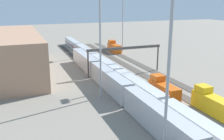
{
  "coord_description": "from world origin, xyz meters",
  "views": [
    {
      "loc": [
        -62.53,
        32.4,
        22.85
      ],
      "look_at": [
        6.9,
        5.43,
        2.5
      ],
      "focal_mm": 40.88,
      "sensor_mm": 36.0,
      "label": 1
    }
  ],
  "objects_px": {
    "train_on_track_0": "(114,47)",
    "light_mast_1": "(100,14)",
    "train_on_track_2": "(163,90)",
    "light_mast_3": "(171,32)",
    "signal_gantry": "(125,51)",
    "light_mast_2": "(173,12)",
    "train_on_track_3": "(116,73)",
    "train_on_track_1": "(211,103)",
    "train_on_track_4": "(110,81)",
    "light_mast_0": "(123,9)",
    "maintenance_shed": "(9,53)"
  },
  "relations": [
    {
      "from": "train_on_track_2",
      "to": "maintenance_shed",
      "type": "height_order",
      "value": "maintenance_shed"
    },
    {
      "from": "light_mast_2",
      "to": "signal_gantry",
      "type": "bearing_deg",
      "value": 58.48
    },
    {
      "from": "light_mast_2",
      "to": "light_mast_3",
      "type": "xyz_separation_m",
      "value": [
        -36.4,
        25.16,
        -0.65
      ]
    },
    {
      "from": "light_mast_2",
      "to": "light_mast_3",
      "type": "distance_m",
      "value": 44.26
    },
    {
      "from": "train_on_track_1",
      "to": "light_mast_3",
      "type": "bearing_deg",
      "value": 119.57
    },
    {
      "from": "signal_gantry",
      "to": "train_on_track_2",
      "type": "bearing_deg",
      "value": 180.0
    },
    {
      "from": "light_mast_2",
      "to": "maintenance_shed",
      "type": "relative_size",
      "value": 0.64
    },
    {
      "from": "train_on_track_2",
      "to": "light_mast_3",
      "type": "relative_size",
      "value": 0.33
    },
    {
      "from": "train_on_track_3",
      "to": "light_mast_0",
      "type": "distance_m",
      "value": 46.08
    },
    {
      "from": "light_mast_0",
      "to": "light_mast_3",
      "type": "distance_m",
      "value": 81.76
    },
    {
      "from": "light_mast_0",
      "to": "light_mast_1",
      "type": "bearing_deg",
      "value": 151.33
    },
    {
      "from": "light_mast_1",
      "to": "signal_gantry",
      "type": "xyz_separation_m",
      "value": [
        17.09,
        -13.88,
        -12.6
      ]
    },
    {
      "from": "train_on_track_2",
      "to": "signal_gantry",
      "type": "relative_size",
      "value": 0.4
    },
    {
      "from": "train_on_track_4",
      "to": "light_mast_2",
      "type": "relative_size",
      "value": 2.28
    },
    {
      "from": "train_on_track_1",
      "to": "train_on_track_0",
      "type": "xyz_separation_m",
      "value": [
        67.93,
        -5.0,
        0.0
      ]
    },
    {
      "from": "train_on_track_2",
      "to": "light_mast_0",
      "type": "bearing_deg",
      "value": -13.73
    },
    {
      "from": "train_on_track_2",
      "to": "train_on_track_0",
      "type": "relative_size",
      "value": 1.0
    },
    {
      "from": "light_mast_2",
      "to": "train_on_track_2",
      "type": "bearing_deg",
      "value": 141.99
    },
    {
      "from": "train_on_track_2",
      "to": "train_on_track_0",
      "type": "xyz_separation_m",
      "value": [
        57.24,
        -10.0,
        0.0
      ]
    },
    {
      "from": "train_on_track_1",
      "to": "train_on_track_4",
      "type": "relative_size",
      "value": 0.14
    },
    {
      "from": "train_on_track_4",
      "to": "train_on_track_2",
      "type": "distance_m",
      "value": 14.18
    },
    {
      "from": "light_mast_0",
      "to": "light_mast_2",
      "type": "distance_m",
      "value": 40.87
    },
    {
      "from": "train_on_track_1",
      "to": "train_on_track_4",
      "type": "height_order",
      "value": "same"
    },
    {
      "from": "light_mast_0",
      "to": "light_mast_2",
      "type": "bearing_deg",
      "value": 177.65
    },
    {
      "from": "train_on_track_4",
      "to": "train_on_track_3",
      "type": "xyz_separation_m",
      "value": [
        7.79,
        -5.0,
        -0.58
      ]
    },
    {
      "from": "light_mast_2",
      "to": "signal_gantry",
      "type": "height_order",
      "value": "light_mast_2"
    },
    {
      "from": "light_mast_3",
      "to": "signal_gantry",
      "type": "height_order",
      "value": "light_mast_3"
    },
    {
      "from": "maintenance_shed",
      "to": "light_mast_0",
      "type": "bearing_deg",
      "value": -68.2
    },
    {
      "from": "train_on_track_4",
      "to": "train_on_track_1",
      "type": "bearing_deg",
      "value": -144.11
    },
    {
      "from": "maintenance_shed",
      "to": "train_on_track_3",
      "type": "bearing_deg",
      "value": -123.48
    },
    {
      "from": "light_mast_0",
      "to": "train_on_track_3",
      "type": "bearing_deg",
      "value": 154.01
    },
    {
      "from": "train_on_track_4",
      "to": "light_mast_0",
      "type": "relative_size",
      "value": 2.33
    },
    {
      "from": "train_on_track_4",
      "to": "maintenance_shed",
      "type": "bearing_deg",
      "value": 41.75
    },
    {
      "from": "light_mast_3",
      "to": "train_on_track_2",
      "type": "bearing_deg",
      "value": -32.0
    },
    {
      "from": "train_on_track_0",
      "to": "light_mast_1",
      "type": "xyz_separation_m",
      "value": [
        -51.48,
        23.88,
        17.87
      ]
    },
    {
      "from": "train_on_track_0",
      "to": "light_mast_3",
      "type": "distance_m",
      "value": 83.24
    },
    {
      "from": "train_on_track_3",
      "to": "train_on_track_2",
      "type": "relative_size",
      "value": 13.9
    },
    {
      "from": "train_on_track_0",
      "to": "light_mast_1",
      "type": "height_order",
      "value": "light_mast_1"
    },
    {
      "from": "train_on_track_4",
      "to": "light_mast_1",
      "type": "relative_size",
      "value": 2.22
    },
    {
      "from": "train_on_track_3",
      "to": "train_on_track_0",
      "type": "bearing_deg",
      "value": -20.83
    },
    {
      "from": "light_mast_2",
      "to": "train_on_track_4",
      "type": "bearing_deg",
      "value": 103.76
    },
    {
      "from": "light_mast_3",
      "to": "maintenance_shed",
      "type": "height_order",
      "value": "light_mast_3"
    },
    {
      "from": "train_on_track_1",
      "to": "train_on_track_4",
      "type": "bearing_deg",
      "value": 35.89
    },
    {
      "from": "train_on_track_3",
      "to": "light_mast_1",
      "type": "distance_m",
      "value": 23.4
    },
    {
      "from": "train_on_track_4",
      "to": "light_mast_2",
      "type": "height_order",
      "value": "light_mast_2"
    },
    {
      "from": "light_mast_0",
      "to": "light_mast_3",
      "type": "xyz_separation_m",
      "value": [
        -77.23,
        26.84,
        -0.28
      ]
    },
    {
      "from": "train_on_track_4",
      "to": "signal_gantry",
      "type": "distance_m",
      "value": 16.94
    },
    {
      "from": "train_on_track_3",
      "to": "maintenance_shed",
      "type": "xyz_separation_m",
      "value": [
        19.29,
        29.17,
        4.45
      ]
    },
    {
      "from": "light_mast_0",
      "to": "maintenance_shed",
      "type": "xyz_separation_m",
      "value": [
        -19.16,
        47.91,
        -12.68
      ]
    },
    {
      "from": "train_on_track_1",
      "to": "signal_gantry",
      "type": "distance_m",
      "value": 34.31
    }
  ]
}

